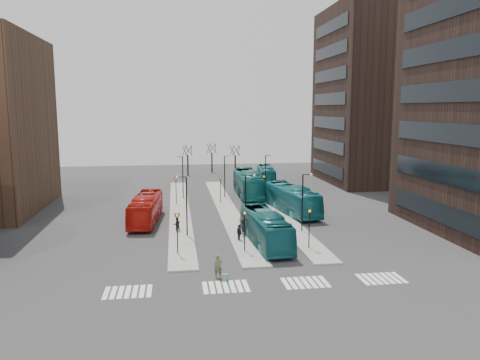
{
  "coord_description": "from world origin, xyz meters",
  "views": [
    {
      "loc": [
        -4.5,
        -28.42,
        12.9
      ],
      "look_at": [
        2.68,
        22.62,
        5.0
      ],
      "focal_mm": 35.0,
      "sensor_mm": 36.0,
      "label": 1
    }
  ],
  "objects": [
    {
      "name": "teal_bus_a",
      "position": [
        3.96,
        14.32,
        1.59
      ],
      "size": [
        3.33,
        11.52,
        3.17
      ],
      "primitive_type": "imported",
      "rotation": [
        0.0,
        0.0,
        0.06
      ],
      "color": "#13585F",
      "rests_on": "ground"
    },
    {
      "name": "suitcase",
      "position": [
        -0.91,
        5.24,
        0.26
      ],
      "size": [
        0.49,
        0.43,
        0.51
      ],
      "primitive_type": "cube",
      "rotation": [
        0.0,
        0.0,
        -0.28
      ],
      "color": "navy",
      "rests_on": "ground"
    },
    {
      "name": "sign_poles",
      "position": [
        1.6,
        23.0,
        2.41
      ],
      "size": [
        12.45,
        22.12,
        3.65
      ],
      "color": "black",
      "rests_on": "ground"
    },
    {
      "name": "teal_bus_c",
      "position": [
        9.86,
        27.35,
        1.71
      ],
      "size": [
        4.66,
        12.56,
        3.42
      ],
      "primitive_type": "imported",
      "rotation": [
        0.0,
        0.0,
        0.15
      ],
      "color": "#166872",
      "rests_on": "ground"
    },
    {
      "name": "island_right",
      "position": [
        8.0,
        30.0,
        0.07
      ],
      "size": [
        2.5,
        45.0,
        0.15
      ],
      "primitive_type": "cube",
      "color": "gray",
      "rests_on": "ground"
    },
    {
      "name": "traveller",
      "position": [
        -1.36,
        5.93,
        0.9
      ],
      "size": [
        0.67,
        0.46,
        1.8
      ],
      "primitive_type": "imported",
      "rotation": [
        0.0,
        0.0,
        0.04
      ],
      "color": "#505331",
      "rests_on": "ground"
    },
    {
      "name": "island_mid",
      "position": [
        2.0,
        30.0,
        0.07
      ],
      "size": [
        2.5,
        45.0,
        0.15
      ],
      "primitive_type": "cube",
      "color": "gray",
      "rests_on": "ground"
    },
    {
      "name": "teal_bus_d",
      "position": [
        11.32,
        51.14,
        1.46
      ],
      "size": [
        3.53,
        10.68,
        2.92
      ],
      "primitive_type": "imported",
      "rotation": [
        0.0,
        0.0,
        -0.1
      ],
      "color": "#166B6E",
      "rests_on": "ground"
    },
    {
      "name": "commuter_b",
      "position": [
        1.61,
        15.57,
        0.85
      ],
      "size": [
        0.7,
        1.07,
        1.69
      ],
      "primitive_type": "imported",
      "rotation": [
        0.0,
        0.0,
        1.89
      ],
      "color": "black",
      "rests_on": "ground"
    },
    {
      "name": "lamp_posts",
      "position": [
        2.64,
        28.0,
        3.58
      ],
      "size": [
        14.04,
        20.24,
        6.12
      ],
      "color": "black",
      "rests_on": "ground"
    },
    {
      "name": "red_bus",
      "position": [
        -7.89,
        24.81,
        1.57
      ],
      "size": [
        3.55,
        11.47,
        3.14
      ],
      "primitive_type": "imported",
      "rotation": [
        0.0,
        0.0,
        -0.08
      ],
      "color": "#B9160E",
      "rests_on": "ground"
    },
    {
      "name": "commuter_a",
      "position": [
        -4.43,
        19.89,
        0.8
      ],
      "size": [
        0.87,
        0.74,
        1.6
      ],
      "primitive_type": "imported",
      "rotation": [
        0.0,
        0.0,
        3.32
      ],
      "color": "black",
      "rests_on": "ground"
    },
    {
      "name": "bare_trees",
      "position": [
        2.67,
        62.67,
        2.72
      ],
      "size": [
        10.97,
        8.14,
        5.9
      ],
      "color": "black",
      "rests_on": "ground"
    },
    {
      "name": "ground",
      "position": [
        0.0,
        0.0,
        0.0
      ],
      "size": [
        160.0,
        160.0,
        0.0
      ],
      "primitive_type": "plane",
      "color": "#2B2B2D",
      "rests_on": "ground"
    },
    {
      "name": "crosswalk_stripes",
      "position": [
        1.75,
        4.0,
        0.01
      ],
      "size": [
        22.35,
        2.4,
        0.01
      ],
      "color": "silver",
      "rests_on": "ground"
    },
    {
      "name": "commuter_c",
      "position": [
        2.16,
        17.48,
        0.91
      ],
      "size": [
        0.73,
        1.21,
        1.82
      ],
      "primitive_type": "imported",
      "rotation": [
        0.0,
        0.0,
        4.76
      ],
      "color": "black",
      "rests_on": "ground"
    },
    {
      "name": "island_left",
      "position": [
        -4.0,
        30.0,
        0.07
      ],
      "size": [
        2.5,
        45.0,
        0.15
      ],
      "primitive_type": "cube",
      "color": "gray",
      "rests_on": "ground"
    },
    {
      "name": "tower_far",
      "position": [
        31.98,
        50.0,
        15.0
      ],
      "size": [
        20.12,
        20.0,
        30.0
      ],
      "color": "black",
      "rests_on": "ground"
    },
    {
      "name": "teal_bus_b",
      "position": [
        6.26,
        39.35,
        1.85
      ],
      "size": [
        3.38,
        13.32,
        3.69
      ],
      "primitive_type": "imported",
      "rotation": [
        0.0,
        0.0,
        -0.02
      ],
      "color": "#146865",
      "rests_on": "ground"
    }
  ]
}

